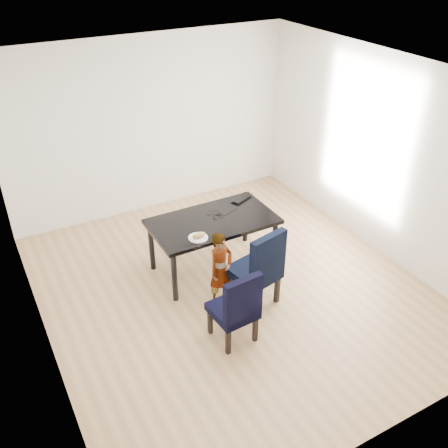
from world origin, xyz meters
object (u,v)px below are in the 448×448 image
dining_table (213,244)px  chair_right (254,266)px  laptop (239,197)px  chair_left (233,305)px  child (221,269)px  plate (198,238)px

dining_table → chair_right: 0.85m
chair_right → laptop: bearing=55.9°
chair_left → chair_right: chair_right is taller
child → plate: child is taller
chair_right → laptop: chair_right is taller
dining_table → chair_right: (0.12, -0.83, 0.15)m
chair_left → plate: (0.07, 0.97, 0.29)m
chair_left → child: size_ratio=0.97×
child → laptop: child is taller
dining_table → chair_left: (-0.42, -1.26, 0.09)m
dining_table → chair_right: size_ratio=1.53×
laptop → plate: bearing=11.5°
plate → chair_right: bearing=-49.1°
chair_left → child: child is taller
chair_left → chair_right: (0.54, 0.43, 0.06)m
child → laptop: (0.82, 1.00, 0.28)m
chair_left → chair_right: bearing=34.6°
chair_right → plate: 0.75m
child → plate: size_ratio=4.03×
plate → laptop: size_ratio=0.71×
chair_left → plate: size_ratio=3.91×
chair_right → child: chair_right is taller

